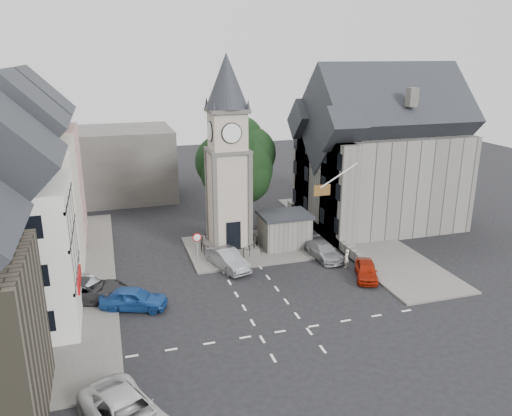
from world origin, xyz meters
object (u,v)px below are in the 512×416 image
object	(u,v)px
clock_tower	(228,158)
stone_shelter	(284,230)
car_west_blue	(134,298)
pedestrian	(346,258)
car_east_red	(366,270)

from	to	relation	value
clock_tower	stone_shelter	world-z (taller)	clock_tower
stone_shelter	clock_tower	bearing A→B (deg)	174.16
stone_shelter	car_west_blue	size ratio (longest dim) A/B	0.98
stone_shelter	car_west_blue	bearing A→B (deg)	-150.56
clock_tower	stone_shelter	xyz separation A→B (m)	(4.80, -0.49, -6.57)
pedestrian	stone_shelter	bearing A→B (deg)	-101.26
stone_shelter	car_east_red	xyz separation A→B (m)	(3.70, -7.77, -0.90)
stone_shelter	car_east_red	world-z (taller)	stone_shelter
stone_shelter	car_east_red	size ratio (longest dim) A/B	1.14
clock_tower	stone_shelter	bearing A→B (deg)	-5.84
stone_shelter	pedestrian	world-z (taller)	stone_shelter
car_east_red	pedestrian	xyz separation A→B (m)	(-0.50, 2.27, 0.10)
clock_tower	stone_shelter	size ratio (longest dim) A/B	3.78
car_west_blue	clock_tower	bearing A→B (deg)	-26.79
clock_tower	car_east_red	distance (m)	14.01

